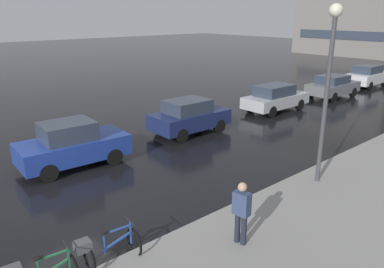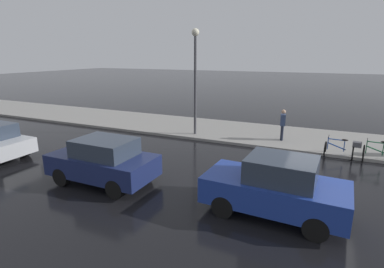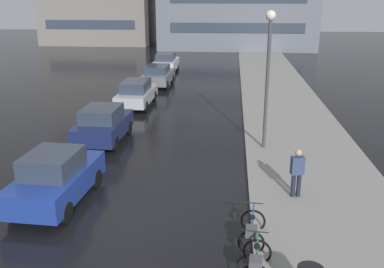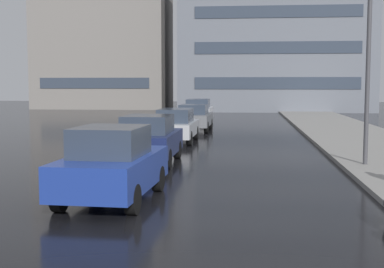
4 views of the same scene
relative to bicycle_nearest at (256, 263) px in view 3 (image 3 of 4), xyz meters
The scene contains 11 objects.
ground_plane 4.20m from the bicycle_nearest, 149.85° to the left, with size 140.00×140.00×0.00m, color black.
sidewalk_kerb 12.34m from the bicycle_nearest, 78.79° to the left, with size 4.80×60.00×0.14m, color gray.
bicycle_nearest is the anchor object (origin of this frame).
bicycle_second 1.45m from the bicycle_nearest, 91.45° to the left, with size 0.79×1.45×0.96m.
car_blue 6.95m from the bicycle_nearest, 150.81° to the left, with size 1.99×4.00×1.73m.
car_navy 11.21m from the bicycle_nearest, 124.24° to the left, with size 1.88×3.77×1.63m.
car_silver 16.95m from the bicycle_nearest, 111.56° to the left, with size 1.78×4.24×1.55m.
car_grey 22.52m from the bicycle_nearest, 105.39° to the left, with size 1.91×4.03×1.51m.
car_white 28.06m from the bicycle_nearest, 102.86° to the left, with size 1.80×4.02×1.65m.
pedestrian 4.52m from the bicycle_nearest, 71.05° to the left, with size 0.43×0.30×1.74m.
streetlamp 9.45m from the bicycle_nearest, 85.13° to the left, with size 0.40×0.40×5.74m.
Camera 3 is at (2.93, -10.51, 6.29)m, focal length 40.00 mm.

